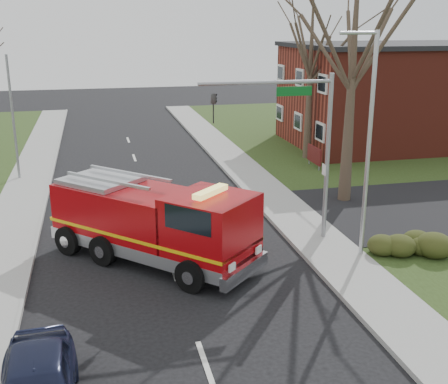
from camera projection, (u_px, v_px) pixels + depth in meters
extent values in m
plane|color=black|center=(173.00, 269.00, 20.48)|extent=(120.00, 120.00, 0.00)
cube|color=gray|center=(331.00, 252.00, 21.80)|extent=(2.40, 80.00, 0.15)
cube|color=maroon|center=(398.00, 97.00, 40.36)|extent=(15.00, 10.00, 7.00)
cube|color=black|center=(403.00, 45.00, 39.32)|extent=(15.40, 10.40, 0.30)
cube|color=silver|center=(298.00, 121.00, 39.16)|extent=(0.12, 1.40, 1.20)
cube|color=#541314|center=(314.00, 155.00, 34.15)|extent=(0.12, 2.00, 1.00)
cylinder|color=gray|center=(319.00, 165.00, 33.53)|extent=(0.08, 0.08, 0.90)
cylinder|color=gray|center=(309.00, 159.00, 35.02)|extent=(0.08, 0.08, 0.90)
ellipsoid|color=#2D3513|center=(411.00, 243.00, 21.33)|extent=(2.80, 2.00, 0.90)
cone|color=#35291F|center=(352.00, 81.00, 26.39)|extent=(0.64, 0.64, 12.00)
cone|color=#35291F|center=(310.00, 78.00, 35.32)|extent=(0.56, 0.56, 10.50)
cylinder|color=gray|center=(327.00, 160.00, 22.30)|extent=(0.18, 0.18, 6.80)
cylinder|color=gray|center=(267.00, 83.00, 20.83)|extent=(5.20, 0.14, 0.14)
cube|color=#0C591E|center=(294.00, 91.00, 21.17)|extent=(1.40, 0.06, 0.35)
imported|color=black|center=(214.00, 93.00, 20.50)|extent=(0.22, 0.18, 1.10)
cylinder|color=#B7BABF|center=(368.00, 150.00, 20.36)|extent=(0.16, 0.16, 8.40)
cylinder|color=#B7BABF|center=(359.00, 33.00, 19.01)|extent=(1.40, 0.12, 0.12)
cylinder|color=gray|center=(13.00, 119.00, 31.02)|extent=(0.14, 0.14, 7.00)
cube|color=#9A070B|center=(126.00, 214.00, 21.49)|extent=(5.65, 5.71, 2.16)
cube|color=#9A070B|center=(211.00, 230.00, 19.42)|extent=(3.78, 3.78, 2.47)
cube|color=#B7BABF|center=(152.00, 242.00, 21.11)|extent=(7.52, 7.64, 0.46)
cube|color=#E5B20C|center=(152.00, 228.00, 20.94)|extent=(7.53, 7.65, 0.12)
cube|color=black|center=(239.00, 215.00, 18.61)|extent=(1.78, 1.73, 0.88)
cube|color=#E5D866|center=(211.00, 192.00, 19.02)|extent=(1.43, 1.40, 0.19)
cylinder|color=black|center=(191.00, 276.00, 18.64)|extent=(1.05, 1.06, 1.13)
cylinder|color=black|center=(233.00, 250.00, 20.79)|extent=(1.05, 1.06, 1.13)
cylinder|color=black|center=(68.00, 240.00, 21.68)|extent=(1.05, 1.06, 1.13)
cylinder|color=black|center=(116.00, 221.00, 23.83)|extent=(1.05, 1.06, 1.13)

